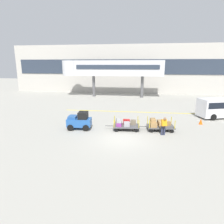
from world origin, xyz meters
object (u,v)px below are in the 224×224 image
object	(u,v)px
baggage_cart_middle	(159,125)
safety_cone_near	(201,122)
baggage_cart_lead	(125,124)
shuttle_van	(221,106)
baggage_handler	(164,125)
baggage_tug	(80,121)

from	to	relation	value
baggage_cart_middle	safety_cone_near	size ratio (longest dim) A/B	5.55
baggage_cart_lead	shuttle_van	size ratio (longest dim) A/B	0.59
safety_cone_near	baggage_handler	bearing A→B (deg)	-136.83
shuttle_van	baggage_cart_middle	bearing A→B (deg)	-142.23
baggage_cart_middle	safety_cone_near	distance (m)	4.85
baggage_cart_lead	safety_cone_near	xyz separation A→B (m)	(7.13, 2.71, -0.24)
baggage_cart_lead	baggage_tug	bearing A→B (deg)	-174.09
baggage_tug	safety_cone_near	distance (m)	11.61
baggage_tug	baggage_cart_middle	size ratio (longest dim) A/B	0.72
baggage_tug	shuttle_van	world-z (taller)	shuttle_van
baggage_cart_lead	safety_cone_near	distance (m)	7.64
baggage_cart_lead	shuttle_van	xyz separation A→B (m)	(9.92, 5.64, 0.72)
baggage_tug	safety_cone_near	world-z (taller)	baggage_tug
baggage_cart_middle	baggage_cart_lead	bearing A→B (deg)	-175.11
baggage_tug	baggage_cart_lead	size ratio (longest dim) A/B	0.72
baggage_cart_lead	baggage_handler	bearing A→B (deg)	-16.53
shuttle_van	safety_cone_near	world-z (taller)	shuttle_van
baggage_cart_middle	baggage_handler	distance (m)	1.28
baggage_handler	shuttle_van	xyz separation A→B (m)	(6.69, 6.60, 0.37)
baggage_cart_lead	baggage_cart_middle	world-z (taller)	baggage_cart_middle
baggage_handler	shuttle_van	world-z (taller)	shuttle_van
baggage_handler	safety_cone_near	distance (m)	5.39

